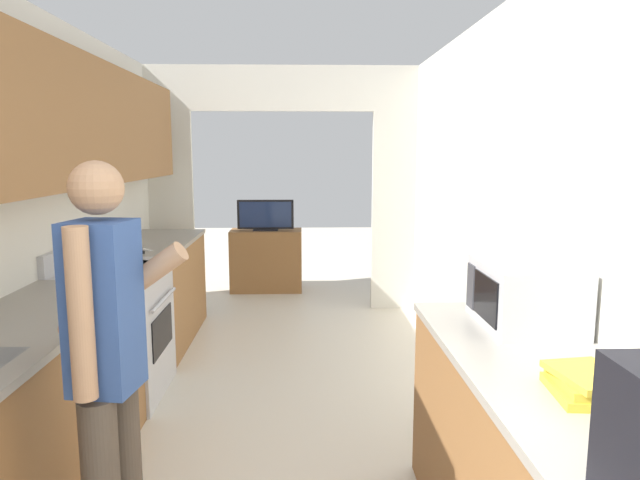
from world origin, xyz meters
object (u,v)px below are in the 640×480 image
(knife, at_px, (142,251))
(tv_cabinet, at_px, (266,260))
(range_oven, at_px, (115,331))
(television, at_px, (266,216))
(microwave, at_px, (525,295))
(person, at_px, (107,374))
(book_stack, at_px, (592,384))

(knife, bearing_deg, tv_cabinet, 33.43)
(range_oven, relative_size, knife, 3.66)
(range_oven, bearing_deg, television, 74.20)
(microwave, height_order, tv_cabinet, microwave)
(television, bearing_deg, person, -93.16)
(microwave, distance_m, book_stack, 0.73)
(television, bearing_deg, knife, -108.56)
(range_oven, relative_size, television, 1.56)
(range_oven, xyz_separation_m, person, (0.57, -1.78, 0.41))
(microwave, bearing_deg, person, -165.54)
(book_stack, bearing_deg, range_oven, 136.13)
(range_oven, distance_m, television, 3.08)
(range_oven, distance_m, book_stack, 3.04)
(book_stack, bearing_deg, television, 104.91)
(book_stack, relative_size, knife, 0.97)
(person, distance_m, book_stack, 1.62)
(person, distance_m, knife, 2.42)
(range_oven, distance_m, person, 1.92)
(tv_cabinet, xyz_separation_m, television, (-0.00, -0.04, 0.54))
(range_oven, bearing_deg, book_stack, -43.87)
(television, bearing_deg, book_stack, -75.09)
(person, xyz_separation_m, tv_cabinet, (0.26, 4.76, -0.50))
(microwave, xyz_separation_m, tv_cabinet, (-1.40, 4.33, -0.67))
(range_oven, bearing_deg, microwave, -31.32)
(person, relative_size, microwave, 3.31)
(range_oven, height_order, microwave, microwave)
(tv_cabinet, bearing_deg, range_oven, -105.58)
(person, height_order, tv_cabinet, person)
(book_stack, distance_m, tv_cabinet, 5.26)
(television, bearing_deg, range_oven, -105.80)
(microwave, relative_size, book_stack, 1.78)
(range_oven, relative_size, microwave, 2.11)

